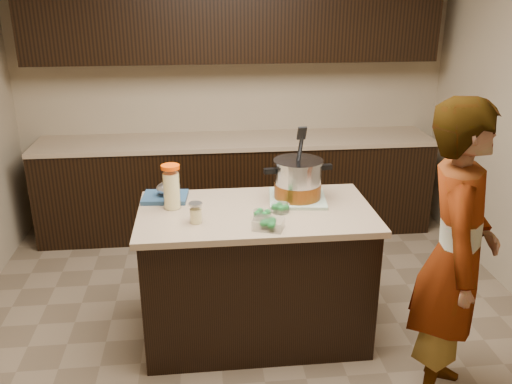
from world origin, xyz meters
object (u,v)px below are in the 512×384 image
person (455,258)px  stock_pot (298,182)px  island (256,273)px  lemonade_pitcher (171,188)px

person → stock_pot: bearing=64.4°
island → stock_pot: (0.29, 0.14, 0.57)m
lemonade_pitcher → person: size_ratio=0.16×
lemonade_pitcher → island: bearing=-10.2°
lemonade_pitcher → person: bearing=-27.1°
stock_pot → person: bearing=-56.2°
stock_pot → person: size_ratio=0.26×
island → person: size_ratio=0.85×
stock_pot → island: bearing=-160.0°
stock_pot → person: (0.70, -0.82, -0.17)m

